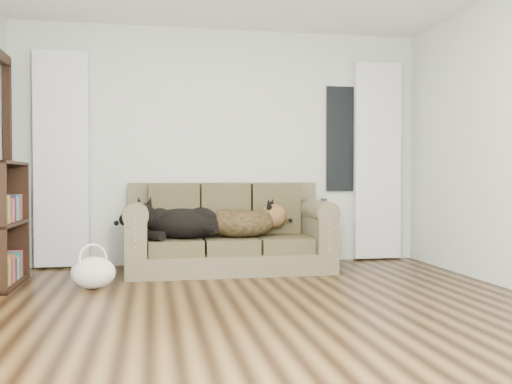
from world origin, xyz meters
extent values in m
plane|color=black|center=(0.00, 0.00, 0.00)|extent=(5.00, 5.00, 0.00)
cube|color=#B5BDB3|center=(0.00, 2.50, 1.30)|extent=(4.50, 0.04, 2.60)
cube|color=silver|center=(-1.70, 2.42, 1.15)|extent=(0.55, 0.08, 2.25)
cube|color=silver|center=(1.80, 2.42, 1.15)|extent=(0.55, 0.08, 2.25)
cube|color=black|center=(1.45, 2.47, 1.40)|extent=(0.50, 0.03, 1.20)
cube|color=black|center=(-2.20, 2.05, 1.05)|extent=(0.07, 0.60, 2.10)
cube|color=#4A4730|center=(0.01, 1.97, 0.45)|extent=(2.06, 0.89, 0.84)
ellipsoid|color=black|center=(-0.51, 1.89, 0.48)|extent=(0.88, 0.76, 0.31)
ellipsoid|color=black|center=(0.16, 1.92, 0.49)|extent=(0.75, 0.56, 0.31)
cube|color=black|center=(0.96, 1.78, 0.73)|extent=(0.09, 0.20, 0.02)
ellipsoid|color=beige|center=(-1.27, 1.24, 0.16)|extent=(0.43, 0.36, 0.28)
camera|label=1|loc=(-0.77, -3.81, 0.96)|focal=40.00mm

